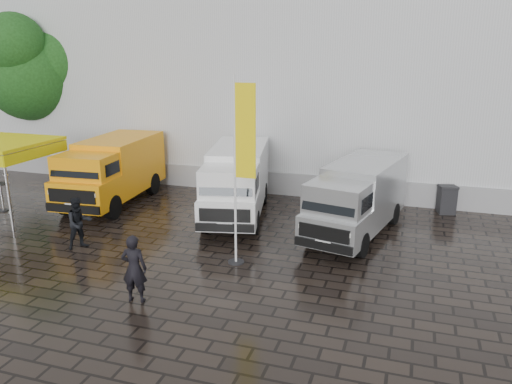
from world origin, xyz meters
TOP-DOWN VIEW (x-y plane):
  - ground at (0.00, 0.00)m, footprint 120.00×120.00m
  - exhibition_hall at (2.00, 16.00)m, footprint 44.00×16.00m
  - hall_plinth at (2.00, 7.95)m, footprint 44.00×0.15m
  - van_yellow at (-7.03, 4.54)m, footprint 2.64×5.90m
  - van_white at (-1.54, 4.58)m, footprint 3.25×6.29m
  - van_silver at (3.11, 3.94)m, footprint 3.11×6.00m
  - canopy_tent at (-10.17, 2.07)m, footprint 3.34×3.34m
  - flagpole at (0.14, 0.38)m, footprint 0.88×0.50m
  - tree at (-14.07, 8.47)m, footprint 4.60×4.60m
  - cocktail_table at (-10.67, 2.26)m, footprint 0.60×0.60m
  - wheelie_bin at (6.22, 7.43)m, footprint 0.81×0.81m
  - person_front at (-1.67, -2.66)m, footprint 0.72×0.54m
  - person_tent at (-5.26, -0.05)m, footprint 0.99×1.05m

SIDE VIEW (x-z plane):
  - ground at x=0.00m, z-range 0.00..0.00m
  - hall_plinth at x=2.00m, z-range 0.00..1.00m
  - wheelie_bin at x=6.22m, z-range 0.00..1.11m
  - cocktail_table at x=-10.67m, z-range 0.00..1.14m
  - person_tent at x=-5.26m, z-range 0.00..1.70m
  - person_front at x=-1.67m, z-range 0.00..1.80m
  - van_silver at x=3.11m, z-range 0.00..2.48m
  - van_white at x=-1.54m, z-range 0.00..2.60m
  - van_yellow at x=-7.03m, z-range 0.00..2.66m
  - canopy_tent at x=-10.17m, z-range 1.27..4.16m
  - flagpole at x=0.14m, z-range 0.37..5.96m
  - tree at x=-14.07m, z-range 1.17..9.42m
  - exhibition_hall at x=2.00m, z-range 0.00..12.00m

